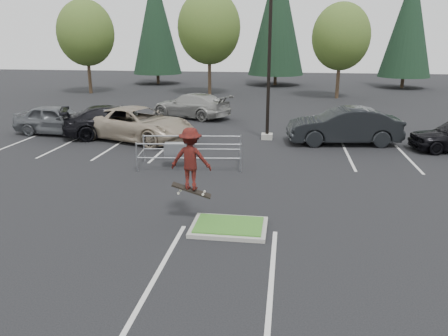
# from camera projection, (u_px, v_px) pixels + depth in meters

# --- Properties ---
(ground) EXTENTS (120.00, 120.00, 0.00)m
(ground) POSITION_uv_depth(u_px,v_px,m) (229.00, 229.00, 12.79)
(ground) COLOR black
(ground) RESTS_ON ground
(grass_median) EXTENTS (2.20, 1.60, 0.16)m
(grass_median) POSITION_uv_depth(u_px,v_px,m) (229.00, 227.00, 12.76)
(grass_median) COLOR gray
(grass_median) RESTS_ON ground
(stall_lines) EXTENTS (22.62, 17.60, 0.01)m
(stall_lines) POSITION_uv_depth(u_px,v_px,m) (216.00, 168.00, 18.68)
(stall_lines) COLOR beige
(stall_lines) RESTS_ON ground
(light_pole) EXTENTS (0.70, 0.60, 10.12)m
(light_pole) POSITION_uv_depth(u_px,v_px,m) (269.00, 54.00, 22.78)
(light_pole) COLOR gray
(light_pole) RESTS_ON ground
(decid_a) EXTENTS (5.44, 5.44, 8.91)m
(decid_a) POSITION_uv_depth(u_px,v_px,m) (86.00, 35.00, 42.13)
(decid_a) COLOR #38281C
(decid_a) RESTS_ON ground
(decid_b) EXTENTS (5.89, 5.89, 9.64)m
(decid_b) POSITION_uv_depth(u_px,v_px,m) (209.00, 30.00, 40.81)
(decid_b) COLOR #38281C
(decid_b) RESTS_ON ground
(decid_c) EXTENTS (5.12, 5.12, 8.38)m
(decid_c) POSITION_uv_depth(u_px,v_px,m) (341.00, 39.00, 38.72)
(decid_c) COLOR #38281C
(decid_c) RESTS_ON ground
(conif_a) EXTENTS (5.72, 5.72, 13.00)m
(conif_a) POSITION_uv_depth(u_px,v_px,m) (156.00, 22.00, 50.58)
(conif_a) COLOR #38281C
(conif_a) RESTS_ON ground
(conif_b) EXTENTS (6.38, 6.38, 14.50)m
(conif_b) POSITION_uv_depth(u_px,v_px,m) (277.00, 14.00, 48.91)
(conif_b) COLOR #38281C
(conif_b) RESTS_ON ground
(conif_c) EXTENTS (5.50, 5.50, 12.50)m
(conif_c) POSITION_uv_depth(u_px,v_px,m) (409.00, 23.00, 46.31)
(conif_c) COLOR #38281C
(conif_c) RESTS_ON ground
(cart_corral) EXTENTS (4.54, 2.09, 1.24)m
(cart_corral) POSITION_uv_depth(u_px,v_px,m) (179.00, 149.00, 18.73)
(cart_corral) COLOR #999BA1
(cart_corral) RESTS_ON ground
(skateboarder) EXTENTS (1.22, 0.73, 2.13)m
(skateboarder) POSITION_uv_depth(u_px,v_px,m) (191.00, 159.00, 12.82)
(skateboarder) COLOR black
(skateboarder) RESTS_ON ground
(car_l_tan) EXTENTS (7.04, 5.01, 1.78)m
(car_l_tan) POSITION_uv_depth(u_px,v_px,m) (137.00, 124.00, 23.70)
(car_l_tan) COLOR tan
(car_l_tan) RESTS_ON ground
(car_l_black) EXTENTS (6.46, 4.66, 1.74)m
(car_l_black) POSITION_uv_depth(u_px,v_px,m) (116.00, 121.00, 24.54)
(car_l_black) COLOR black
(car_l_black) RESTS_ON ground
(car_l_grey) EXTENTS (5.11, 2.41, 1.69)m
(car_l_grey) POSITION_uv_depth(u_px,v_px,m) (57.00, 120.00, 25.03)
(car_l_grey) COLOR #4F5257
(car_l_grey) RESTS_ON ground
(car_r_charc) EXTENTS (5.96, 2.70, 1.90)m
(car_r_charc) POSITION_uv_depth(u_px,v_px,m) (344.00, 126.00, 22.79)
(car_r_charc) COLOR black
(car_r_charc) RESTS_ON ground
(car_far_silver) EXTENTS (6.23, 4.45, 1.68)m
(car_far_silver) POSITION_uv_depth(u_px,v_px,m) (192.00, 106.00, 30.29)
(car_far_silver) COLOR #999994
(car_far_silver) RESTS_ON ground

